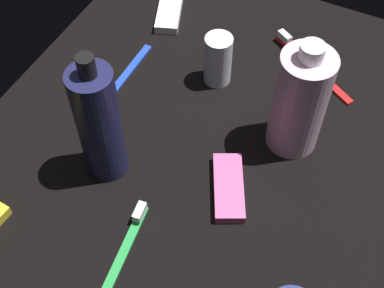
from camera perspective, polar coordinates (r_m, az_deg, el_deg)
The scene contains 9 objects.
ground_plane at distance 77.21cm, azimuth 0.00°, elevation -1.59°, with size 84.00×64.00×1.20cm, color black.
lotion_bottle at distance 69.25cm, azimuth -9.94°, elevation 2.14°, with size 5.82×5.82×21.27cm.
bodywash_bottle at distance 73.48cm, azimuth 11.49°, elevation 4.49°, with size 7.42×7.42×18.62cm.
deodorant_stick at distance 83.55cm, azimuth 2.80°, elevation 9.05°, with size 4.34×4.34×8.60cm, color silver.
toothbrush_green at distance 68.80cm, azimuth -7.69°, elevation -11.96°, with size 18.01×3.40×2.10cm.
toothbrush_blue at distance 85.71cm, azimuth -8.03°, elevation 6.40°, with size 18.00×1.22×2.10cm.
toothbrush_red at distance 90.26cm, azimuth 12.40°, elevation 8.52°, with size 10.19×16.11×2.10cm.
snack_bar_white at distance 97.60cm, azimuth -2.45°, elevation 14.01°, with size 10.40×4.00×1.50cm, color white.
snack_bar_pink at distance 73.09cm, azimuth 3.95°, elevation -4.67°, with size 10.40×4.00×1.50cm, color #E55999.
Camera 1 is at (-39.64, -19.63, 62.68)cm, focal length 49.65 mm.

